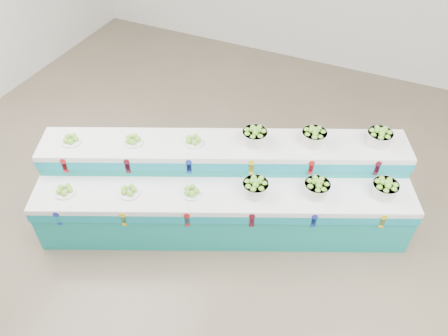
{
  "coord_description": "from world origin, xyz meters",
  "views": [
    {
      "loc": [
        1.22,
        -2.76,
        4.42
      ],
      "look_at": [
        -0.32,
        0.66,
        0.87
      ],
      "focal_mm": 35.43,
      "sensor_mm": 36.0,
      "label": 1
    }
  ],
  "objects_px": {
    "display_stand": "(224,189)",
    "plate_upper_mid": "(133,139)",
    "basket_lower_left": "(255,188)",
    "basket_upper_right": "(379,137)"
  },
  "relations": [
    {
      "from": "display_stand",
      "to": "basket_upper_right",
      "type": "bearing_deg",
      "value": 8.6
    },
    {
      "from": "basket_lower_left",
      "to": "plate_upper_mid",
      "type": "relative_size",
      "value": 1.21
    },
    {
      "from": "basket_lower_left",
      "to": "plate_upper_mid",
      "type": "distance_m",
      "value": 1.56
    },
    {
      "from": "display_stand",
      "to": "plate_upper_mid",
      "type": "distance_m",
      "value": 1.25
    },
    {
      "from": "basket_lower_left",
      "to": "basket_upper_right",
      "type": "height_order",
      "value": "basket_upper_right"
    },
    {
      "from": "basket_lower_left",
      "to": "display_stand",
      "type": "bearing_deg",
      "value": 166.12
    },
    {
      "from": "plate_upper_mid",
      "to": "basket_lower_left",
      "type": "bearing_deg",
      "value": 2.81
    },
    {
      "from": "basket_lower_left",
      "to": "plate_upper_mid",
      "type": "bearing_deg",
      "value": -177.19
    },
    {
      "from": "plate_upper_mid",
      "to": "display_stand",
      "type": "bearing_deg",
      "value": 9.44
    },
    {
      "from": "basket_lower_left",
      "to": "basket_upper_right",
      "type": "bearing_deg",
      "value": 44.27
    }
  ]
}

